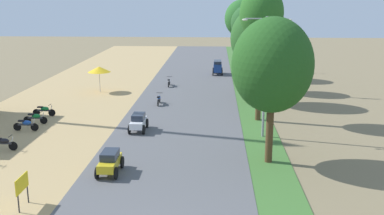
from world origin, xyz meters
The scene contains 19 objects.
parked_motorbike_third centered at (-10.34, 11.13, 0.55)m, with size 1.80×0.54×0.94m.
parked_motorbike_fourth centered at (-10.62, 15.23, 0.55)m, with size 1.80×0.54×0.94m.
parked_motorbike_fifth centered at (-10.64, 17.01, 0.55)m, with size 1.80×0.54×0.94m.
parked_motorbike_sixth centered at (-10.83, 19.24, 0.55)m, with size 1.80×0.54×0.94m.
street_signboard centered at (-5.93, 3.62, 1.11)m, with size 0.06×1.30×1.50m.
vendor_umbrella centered at (-8.74, 28.55, 2.31)m, with size 2.20×2.20×2.52m.
median_tree_nearest centered at (5.65, 10.01, 5.59)m, with size 4.46×4.46×8.17m.
median_tree_second centered at (5.85, 19.00, 7.91)m, with size 3.19×3.19×10.01m.
median_tree_third centered at (5.86, 24.86, 5.71)m, with size 4.06×4.06×8.15m.
median_tree_fourth centered at (5.70, 30.32, 6.56)m, with size 3.39×3.39×8.39m.
median_tree_fifth centered at (5.41, 37.51, 6.74)m, with size 3.74×3.74×8.80m.
streetlamp_near centered at (5.80, 14.80, 4.63)m, with size 3.16×0.20×7.95m.
streetlamp_mid centered at (5.80, 43.08, 4.78)m, with size 3.16×0.20×8.23m.
utility_pole_near centered at (7.63, 29.39, 4.84)m, with size 1.80×0.20×9.30m.
car_sedan_yellow centered at (-2.98, 7.82, 0.74)m, with size 1.10×2.26×1.19m.
car_sedan_white centered at (-2.76, 15.65, 0.74)m, with size 1.10×2.26×1.19m.
car_van_blue centered at (2.83, 39.29, 1.02)m, with size 1.19×2.41×1.67m.
motorbike_ahead_second centered at (-2.30, 23.58, 0.57)m, with size 0.54×1.80×0.94m.
motorbike_ahead_third centered at (-2.25, 31.77, 0.57)m, with size 0.54×1.80×0.94m.
Camera 1 is at (2.56, -14.59, 9.29)m, focal length 42.42 mm.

